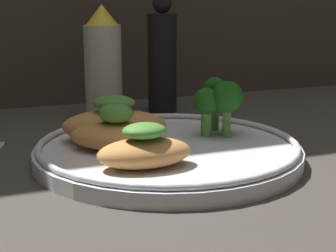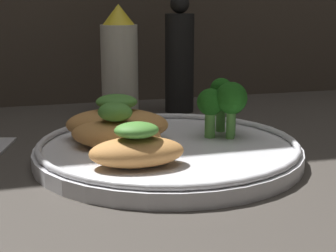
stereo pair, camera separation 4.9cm
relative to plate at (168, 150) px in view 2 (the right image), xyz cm
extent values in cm
cube|color=#3D3833|center=(0.00, 0.00, -1.49)|extent=(180.00, 180.00, 1.00)
cylinder|color=silver|center=(0.00, 0.00, -0.29)|extent=(25.90, 25.90, 1.40)
torus|color=silver|center=(0.00, 0.00, 0.71)|extent=(25.30, 25.30, 0.60)
ellipsoid|color=#BC7F42|center=(-4.28, -5.41, 1.67)|extent=(8.39, 5.00, 2.51)
ellipsoid|color=#478433|center=(-4.28, -5.41, 3.59)|extent=(3.96, 3.25, 1.33)
ellipsoid|color=#BC7F42|center=(-5.02, 0.59, 1.73)|extent=(9.99, 8.30, 2.64)
ellipsoid|color=#478433|center=(-5.02, 0.59, 3.96)|extent=(4.17, 3.88, 1.83)
ellipsoid|color=#BC7F42|center=(-4.32, 3.65, 2.00)|extent=(11.77, 9.06, 3.17)
ellipsoid|color=#478433|center=(-4.32, 3.65, 4.34)|extent=(5.00, 4.46, 1.51)
cylinder|color=#569942|center=(7.55, 2.07, 1.75)|extent=(0.75, 0.75, 2.67)
sphere|color=#195114|center=(7.55, 2.07, 3.96)|extent=(2.50, 2.50, 2.50)
cylinder|color=#569942|center=(7.08, 4.16, 2.28)|extent=(1.01, 1.01, 3.73)
sphere|color=#195114|center=(7.08, 4.16, 5.00)|extent=(2.44, 2.44, 2.44)
cylinder|color=#569942|center=(5.07, 2.02, 1.78)|extent=(1.09, 1.09, 2.74)
sphere|color=#195114|center=(5.07, 2.02, 4.13)|extent=(2.79, 2.79, 2.79)
cylinder|color=#569942|center=(6.92, 1.00, 1.95)|extent=(0.88, 0.88, 3.09)
sphere|color=#195114|center=(6.92, 1.00, 4.64)|extent=(3.26, 3.26, 3.26)
cylinder|color=silver|center=(-0.59, 21.78, 5.09)|extent=(4.95, 4.95, 12.16)
cone|color=yellow|center=(-0.59, 21.78, 12.50)|extent=(4.21, 4.21, 2.67)
cylinder|color=black|center=(7.83, 21.78, 5.78)|extent=(4.00, 4.00, 13.54)
sphere|color=black|center=(7.83, 21.78, 13.85)|extent=(2.60, 2.60, 2.60)
camera|label=1|loc=(-17.83, -44.74, 13.99)|focal=55.00mm
camera|label=2|loc=(-13.15, -46.33, 13.99)|focal=55.00mm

